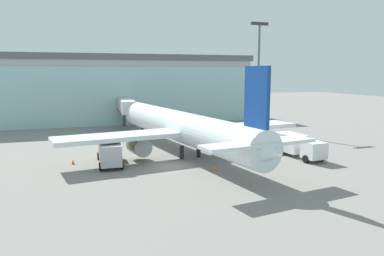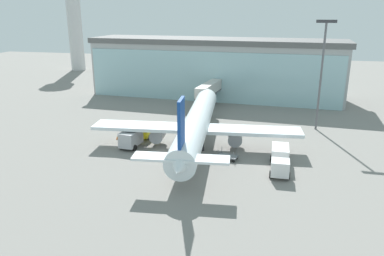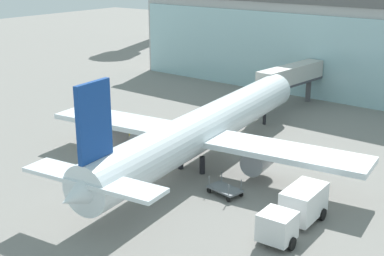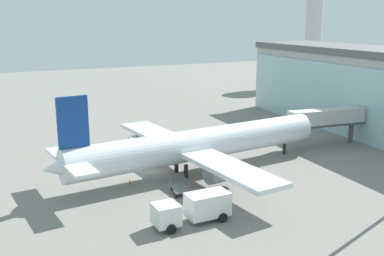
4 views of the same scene
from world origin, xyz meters
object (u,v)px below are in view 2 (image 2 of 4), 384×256
Objects in this scene: jet_bridge at (209,90)px; catering_truck at (135,136)px; baggage_cart at (227,156)px; safety_cone_nose at (185,166)px; airplane at (197,124)px; safety_cone_wingtip at (117,138)px; control_tower at (74,14)px; fuel_truck at (280,159)px; apron_light_mast at (322,66)px.

jet_bridge is 1.64× the size of catering_truck.
baggage_cart is 6.46m from safety_cone_nose.
jet_bridge is 22.80m from airplane.
safety_cone_nose is 15.98m from safety_cone_wingtip.
jet_bridge is 71.35m from control_tower.
control_tower is at bearing 57.91° from jet_bridge.
catering_truck is at bearing -178.58° from baggage_cart.
control_tower is at bearing 143.50° from baggage_cart.
fuel_truck is (69.45, -72.51, -17.48)m from control_tower.
apron_light_mast is at bearing 22.27° from safety_cone_wingtip.
safety_cone_nose is (0.40, -8.60, -3.14)m from airplane.
apron_light_mast is 32.95m from catering_truck.
jet_bridge is 0.66× the size of apron_light_mast.
safety_cone_nose is at bearing -119.35° from catering_truck.
apron_light_mast is 23.89m from airplane.
apron_light_mast reaches higher than fuel_truck.
baggage_cart is at bearing -94.93° from catering_truck.
airplane is 5.12× the size of fuel_truck.
jet_bridge is 0.38× the size of control_tower.
control_tower is 58.13× the size of safety_cone_nose.
safety_cone_nose is at bearing -80.28° from fuel_truck.
fuel_truck is at bearing -107.46° from apron_light_mast.
control_tower reaches higher than jet_bridge.
apron_light_mast reaches higher than airplane.
catering_truck is 15.03m from baggage_cart.
apron_light_mast is at bearing 65.11° from baggage_cart.
baggage_cart is (14.74, -2.78, -0.97)m from catering_truck.
catering_truck is at bearing 144.90° from safety_cone_nose.
fuel_truck is at bearing -146.44° from jet_bridge.
airplane is at bearing -117.63° from fuel_truck.
control_tower is 96.02m from safety_cone_nose.
safety_cone_nose is at bearing -129.12° from baggage_cart.
airplane is 68.16× the size of safety_cone_nose.
apron_light_mast is 35.90m from safety_cone_wingtip.
baggage_cart is at bearing 38.78° from safety_cone_nose.
safety_cone_nose is (2.72, -31.27, -3.83)m from jet_bridge.
safety_cone_wingtip is (43.80, -66.21, -18.67)m from control_tower.
safety_cone_wingtip is at bearing 161.05° from jet_bridge.
apron_light_mast reaches higher than baggage_cart.
fuel_truck is 13.32× the size of safety_cone_wingtip.
airplane is at bearing -145.20° from apron_light_mast.
baggage_cart is (62.34, -70.71, -18.44)m from control_tower.
jet_bridge is 31.62m from safety_cone_nose.
control_tower is 1.73× the size of apron_light_mast.
apron_light_mast is at bearing -60.94° from airplane.
control_tower is at bearing 40.77° from catering_truck.
safety_cone_wingtip is (-31.71, -12.99, -10.71)m from apron_light_mast.
airplane is (56.91, -66.16, -15.52)m from control_tower.
airplane is 68.16× the size of safety_cone_wingtip.
catering_truck is (47.60, -67.93, -17.48)m from control_tower.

